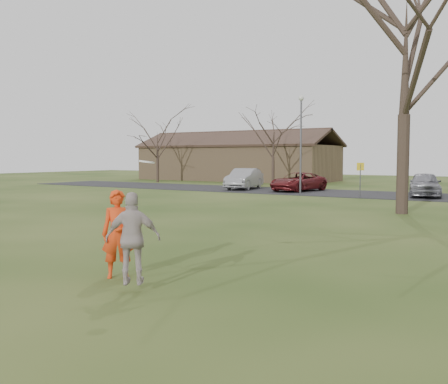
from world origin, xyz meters
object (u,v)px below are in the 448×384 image
Objects in this scene: big_tree at (406,47)px; player_defender at (118,234)px; catching_play at (133,238)px; lamp_post at (301,132)px; building at (237,161)px; car_2 at (298,182)px; car_4 at (425,184)px; car_1 at (244,179)px.

player_defender is at bearing -97.92° from big_tree.
catching_play is 0.35× the size of lamp_post.
player_defender is 42.79m from building.
lamp_post is (1.40, -2.78, 3.28)m from car_2.
car_4 reaches higher than car_2.
car_4 is 0.31× the size of big_tree.
big_tree is (0.97, -9.90, 6.22)m from car_4.
building is 32.23m from big_tree.
car_1 is at bearing 143.38° from big_tree.
car_1 is at bearing 116.19° from catching_play.
building is 1.47× the size of big_tree.
car_1 is at bearing -167.70° from car_2.
catching_play is at bearing -61.46° from car_2.
building reaches higher than car_4.
car_2 is 27.15m from catching_play.
catching_play is at bearing -61.44° from building.
big_tree reaches higher than car_1.
car_1 is 15.36m from building.
big_tree is at bearing -37.01° from car_2.
car_4 is at bearing 95.60° from big_tree.
car_1 is at bearing 154.89° from lamp_post.
car_1 is 4.26m from car_2.
player_defender is 0.80× the size of catching_play.
player_defender is 0.28× the size of lamp_post.
car_2 is at bearing 66.29° from player_defender.
car_2 is at bearing 107.98° from catching_play.
player_defender is at bearing -75.13° from lamp_post.
car_4 is (8.43, -0.39, 0.09)m from car_2.
car_1 is 18.12m from big_tree.
player_defender is 0.09× the size of building.
lamp_post is at bearing -174.30° from car_4.
catching_play reaches higher than player_defender.
car_1 is 0.22× the size of building.
big_tree reaches higher than catching_play.
car_4 is at bearing 47.48° from player_defender.
catching_play is (12.64, -25.70, 0.18)m from car_1.
player_defender is 23.32m from lamp_post.
car_2 is 15.30m from big_tree.
car_2 is 4.53m from lamp_post.
player_defender is 26.18m from car_2.
car_1 reaches higher than car_2.
car_4 is 24.80m from building.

